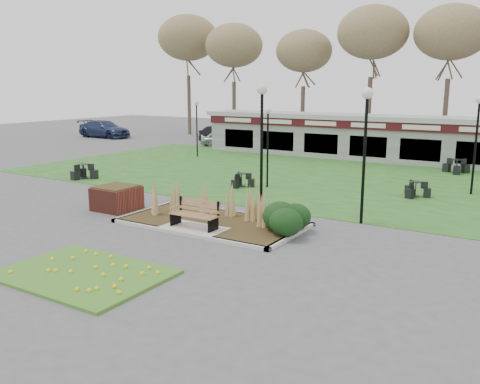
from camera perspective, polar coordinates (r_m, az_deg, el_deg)
The scene contains 20 objects.
ground at distance 17.02m, azimuth -5.47°, elevation -4.52°, with size 100.00×100.00×0.00m, color #515154.
lawn at distance 27.30m, azimuth 9.87°, elevation 1.61°, with size 34.00×16.00×0.02m, color #26571B.
flower_bed at distance 13.81m, azimuth -17.18°, elevation -8.65°, with size 4.20×3.00×0.16m.
planting_bed at distance 17.31m, azimuth 0.58°, elevation -2.93°, with size 6.75×3.40×1.27m.
park_bench at distance 17.06m, azimuth -5.01°, elevation -2.43°, with size 1.70×0.66×0.93m.
brick_planter at distance 20.47m, azimuth -13.68°, elevation -0.63°, with size 1.50×1.50×0.95m.
food_pavilion at distance 34.57m, azimuth 14.93°, elevation 5.97°, with size 24.60×3.40×2.90m.
tree_backdrop at distance 42.32m, azimuth 18.76°, elevation 16.11°, with size 47.24×5.24×10.36m.
lamp_post_near_left at distance 19.46m, azimuth 2.47°, elevation 8.19°, with size 0.40×0.40×4.86m.
lamp_post_near_right at distance 17.93m, azimuth 13.95°, elevation 7.24°, with size 0.39×0.39×4.73m.
lamp_post_mid_left at distance 23.95m, azimuth 3.14°, elevation 7.05°, with size 0.32×0.32×3.82m.
lamp_post_mid_right at distance 24.59m, azimuth 25.13°, elevation 7.04°, with size 0.36×0.36×4.38m.
lamp_post_far_left at distance 34.78m, azimuth -4.89°, elevation 8.52°, with size 0.32×0.32×3.82m.
bistro_set_a at distance 27.78m, azimuth -17.11°, elevation 1.99°, with size 1.42×1.29×0.76m.
bistro_set_b at distance 23.47m, azimuth 19.09°, elevation 0.03°, with size 1.21×1.21×0.66m.
bistro_set_c at distance 24.40m, azimuth 0.18°, elevation 1.11°, with size 1.20×1.12×0.64m.
bistro_set_d at distance 30.64m, azimuth 23.11°, elevation 2.45°, with size 1.42×1.37×0.77m.
car_silver at distance 40.92m, azimuth -1.74°, elevation 6.05°, with size 1.51×3.75×1.28m, color #AAA9AE.
car_black at distance 40.87m, azimuth -1.67°, elevation 6.30°, with size 1.74×5.00×1.65m, color black.
car_blue at distance 49.60m, azimuth -14.98°, elevation 6.85°, with size 2.21×5.44×1.58m, color navy.
Camera 1 is at (9.91, -12.99, 4.79)m, focal length 38.00 mm.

